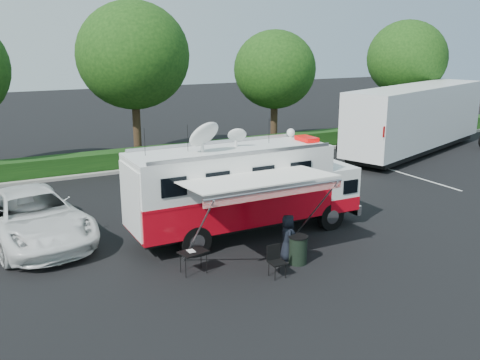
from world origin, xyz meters
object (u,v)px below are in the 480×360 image
Objects in this scene: folding_table at (193,253)px; trash_bin at (298,250)px; white_suv at (34,241)px; command_truck at (245,188)px; semi_trailer at (417,118)px.

trash_bin is at bearing -15.18° from folding_table.
folding_table is at bearing -61.28° from white_suv.
command_truck is 7.63m from white_suv.
white_suv is 6.42m from folding_table.
semi_trailer reaches higher than folding_table.
white_suv is 7.05× the size of trash_bin.
trash_bin is 18.97m from semi_trailer.
trash_bin is at bearing -85.07° from command_truck.
semi_trailer is at bearing 27.41° from folding_table.
trash_bin is at bearing -48.94° from white_suv.
command_truck is at bearing 94.93° from trash_bin.
command_truck reaches higher than folding_table.
folding_table is (3.94, -5.03, 0.65)m from white_suv.
semi_trailer reaches higher than white_suv.
white_suv is at bearing -168.27° from semi_trailer.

